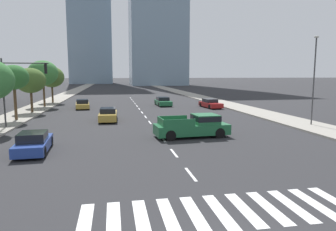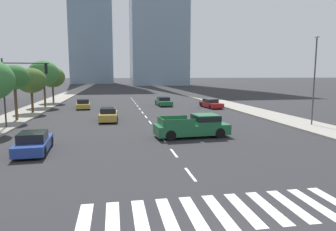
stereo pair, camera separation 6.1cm
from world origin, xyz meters
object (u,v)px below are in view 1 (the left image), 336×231
(pickup_truck, at_px, (195,126))
(street_tree_fifth, at_px, (52,77))
(sedan_blue_4, at_px, (34,143))
(sedan_gold_2, at_px, (82,104))
(traffic_signal_far, at_px, (20,81))
(street_tree_second, at_px, (14,78))
(sedan_gold_3, at_px, (108,115))
(sedan_red_0, at_px, (210,104))
(street_lamp_east, at_px, (314,74))
(street_tree_fourth, at_px, (43,73))
(street_tree_third, at_px, (30,81))
(sedan_green_1, at_px, (163,102))

(pickup_truck, bearing_deg, street_tree_fifth, 113.34)
(pickup_truck, distance_m, sedan_blue_4, 11.15)
(sedan_gold_2, relative_size, street_tree_fifth, 0.82)
(traffic_signal_far, distance_m, street_tree_second, 4.74)
(sedan_gold_2, xyz_separation_m, sedan_gold_3, (3.60, -11.95, 0.03))
(sedan_gold_2, bearing_deg, pickup_truck, -160.17)
(sedan_red_0, distance_m, street_lamp_east, 17.46)
(traffic_signal_far, bearing_deg, street_tree_fourth, 95.76)
(sedan_gold_3, xyz_separation_m, street_tree_fourth, (-9.06, 14.47, 4.23))
(street_tree_fourth, bearing_deg, sedan_blue_4, -79.78)
(sedan_red_0, relative_size, sedan_gold_3, 1.02)
(traffic_signal_far, bearing_deg, street_lamp_east, -7.78)
(pickup_truck, distance_m, traffic_signal_far, 15.52)
(sedan_red_0, bearing_deg, sedan_gold_3, -60.67)
(sedan_gold_2, relative_size, street_tree_fourth, 0.73)
(sedan_red_0, distance_m, street_tree_third, 23.43)
(traffic_signal_far, relative_size, street_tree_third, 1.11)
(sedan_gold_3, relative_size, traffic_signal_far, 0.80)
(sedan_green_1, bearing_deg, street_tree_third, -71.21)
(pickup_truck, height_order, traffic_signal_far, traffic_signal_far)
(street_lamp_east, height_order, street_tree_fourth, street_lamp_east)
(pickup_truck, xyz_separation_m, street_tree_fourth, (-15.59, 23.86, 4.03))
(sedan_green_1, distance_m, traffic_signal_far, 23.14)
(pickup_truck, relative_size, street_lamp_east, 0.72)
(sedan_gold_2, relative_size, sedan_blue_4, 1.09)
(sedan_blue_4, relative_size, traffic_signal_far, 0.74)
(sedan_green_1, distance_m, sedan_gold_2, 11.70)
(street_lamp_east, bearing_deg, pickup_truck, -166.69)
(sedan_red_0, relative_size, street_tree_third, 0.92)
(sedan_blue_4, relative_size, street_tree_fourth, 0.67)
(sedan_red_0, xyz_separation_m, sedan_gold_2, (-17.62, 2.13, 0.00))
(sedan_red_0, xyz_separation_m, street_tree_second, (-23.08, -8.57, 3.77))
(pickup_truck, relative_size, sedan_green_1, 1.20)
(sedan_red_0, xyz_separation_m, street_lamp_east, (4.18, -16.44, 4.11))
(street_lamp_east, bearing_deg, sedan_red_0, 104.28)
(traffic_signal_far, relative_size, street_tree_second, 1.08)
(traffic_signal_far, distance_m, street_tree_fifth, 23.86)
(street_tree_second, bearing_deg, street_tree_third, 90.00)
(sedan_gold_2, distance_m, street_tree_fourth, 7.37)
(sedan_green_1, height_order, sedan_blue_4, sedan_green_1)
(sedan_red_0, xyz_separation_m, sedan_gold_3, (-14.02, -9.81, 0.03))
(traffic_signal_far, xyz_separation_m, street_tree_third, (-1.78, 10.64, -0.21))
(street_tree_second, xyz_separation_m, street_tree_fifth, (-0.00, 19.40, -0.11))
(sedan_blue_4, xyz_separation_m, street_tree_second, (-4.81, 13.45, 3.77))
(sedan_gold_3, distance_m, street_lamp_east, 19.80)
(street_lamp_east, bearing_deg, traffic_signal_far, 172.22)
(street_tree_second, xyz_separation_m, street_tree_fourth, (-0.00, 13.23, 0.49))
(sedan_gold_3, relative_size, street_tree_fifth, 0.82)
(street_tree_third, height_order, street_tree_fifth, street_tree_fifth)
(traffic_signal_far, xyz_separation_m, street_tree_fourth, (-1.78, 17.62, 0.70))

